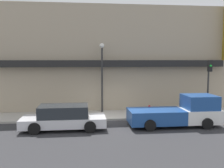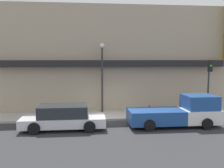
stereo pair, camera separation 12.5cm
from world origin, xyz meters
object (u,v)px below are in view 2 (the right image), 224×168
parked_car (63,117)px  traffic_light (209,78)px  pickup_truck (179,113)px  street_lamp (102,69)px  fire_hydrant (149,111)px

parked_car → traffic_light: traffic_light is taller
pickup_truck → street_lamp: street_lamp is taller
street_lamp → traffic_light: bearing=-13.5°
pickup_truck → parked_car: 6.98m
pickup_truck → fire_hydrant: (-1.29, 2.21, -0.30)m
fire_hydrant → street_lamp: bearing=152.6°
parked_car → street_lamp: (2.52, 3.85, 2.67)m
fire_hydrant → traffic_light: 4.78m
pickup_truck → traffic_light: 4.09m
pickup_truck → street_lamp: bearing=138.0°
fire_hydrant → parked_car: bearing=-158.7°
street_lamp → traffic_light: (7.36, -1.77, -0.57)m
fire_hydrant → street_lamp: 4.57m
parked_car → fire_hydrant: 6.10m
pickup_truck → parked_car: bearing=178.9°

